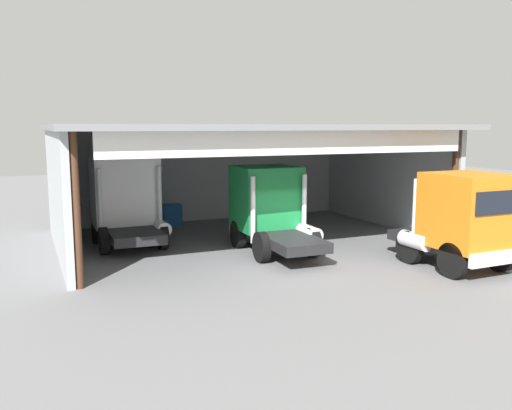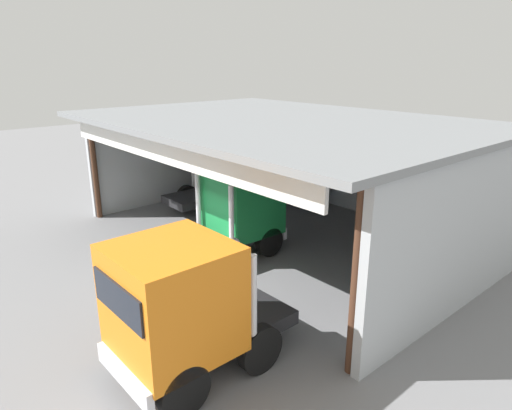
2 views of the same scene
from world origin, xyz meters
The scene contains 7 objects.
ground_plane centered at (0.00, 0.00, 0.00)m, with size 80.00×80.00×0.00m, color slate.
workshop_shed centered at (0.00, 5.70, 3.45)m, with size 15.44×11.00×4.84m.
truck_white_right_bay centered at (-4.79, 5.54, 1.85)m, with size 2.69×4.47×3.52m.
truck_green_center_bay centered at (0.11, 2.37, 1.69)m, with size 2.52×5.11×3.24m.
truck_orange_yard_outside centered at (4.75, -2.77, 1.74)m, with size 2.54×4.36×3.25m.
oil_drum centered at (4.14, 8.84, 0.47)m, with size 0.58×0.58×0.95m, color gold.
tool_cart centered at (-2.04, 9.04, 0.50)m, with size 0.90×0.60×1.00m, color #1E59A5.
Camera 2 is at (12.42, -7.28, 6.89)m, focal length 31.73 mm.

